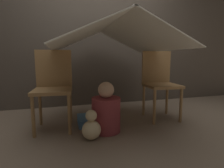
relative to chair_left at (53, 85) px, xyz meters
name	(u,v)px	position (x,y,z in m)	size (l,w,h in m)	color
ground_plane	(114,125)	(0.68, -0.15, -0.51)	(8.80, 8.80, 0.00)	#7A6651
wall_back	(96,32)	(0.68, 0.93, 0.74)	(7.00, 0.05, 2.50)	#4C4238
chair_left	(53,85)	(0.00, 0.00, 0.00)	(0.44, 0.44, 0.91)	olive
chair_right	(159,81)	(1.38, 0.00, 0.00)	(0.45, 0.45, 0.91)	olive
sheet_canopy	(112,36)	(0.68, -0.08, 0.56)	(1.38, 1.41, 0.32)	silver
person_front	(106,112)	(0.56, -0.28, -0.28)	(0.32, 0.32, 0.56)	maroon
floor_cushion	(94,120)	(0.46, -0.02, -0.46)	(0.39, 0.31, 0.10)	#4C7FB2
plush_toy	(91,127)	(0.37, -0.43, -0.39)	(0.19, 0.19, 0.30)	beige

